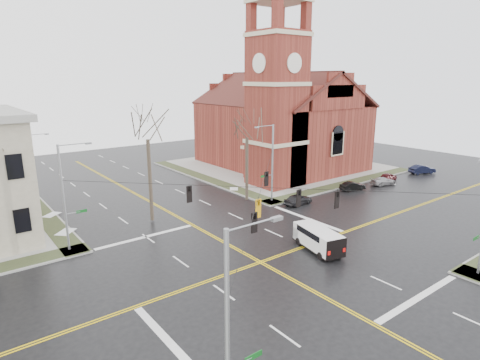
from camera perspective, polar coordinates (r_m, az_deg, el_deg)
ground at (r=32.67m, az=2.93°, el=-11.60°), size 120.00×120.00×0.00m
sidewalks at (r=32.64m, az=2.93°, el=-11.48°), size 80.00×80.00×0.17m
road_markings at (r=32.67m, az=2.93°, el=-11.59°), size 100.00×100.00×0.01m
church at (r=64.63m, az=5.57°, el=9.11°), size 24.28×27.48×27.50m
signal_pole_ne at (r=46.44m, az=4.47°, el=2.72°), size 2.75×0.22×9.00m
signal_pole_nw at (r=35.90m, az=-23.57°, el=-1.95°), size 2.75×0.22×9.00m
signal_pole_sw at (r=16.27m, az=-1.29°, el=-20.72°), size 2.75×0.22×9.00m
span_wires at (r=30.47m, az=3.08°, el=-1.06°), size 23.02×23.02×0.03m
traffic_signals at (r=30.20m, az=3.88°, el=-2.70°), size 8.21×8.26×1.30m
streetlight_north_a at (r=51.92m, az=-27.37°, el=1.84°), size 2.30×0.20×8.00m
streetlight_north_b at (r=71.46m, az=-30.39°, el=4.50°), size 2.30×0.20×8.00m
cargo_van at (r=35.03m, az=10.86°, el=-7.98°), size 3.04×5.33×1.91m
parked_car_a at (r=46.85m, az=8.25°, el=-2.74°), size 3.74×1.62×1.26m
parked_car_b at (r=54.26m, az=15.73°, el=-0.83°), size 3.62×2.03×1.13m
parked_car_c at (r=58.21m, az=19.70°, el=-0.16°), size 3.93×2.38×1.07m
parked_car_d at (r=60.86m, az=20.30°, el=0.44°), size 3.48×1.66×1.15m
parked_car_e at (r=67.37m, az=24.48°, el=1.40°), size 4.26×2.81×1.33m
tree_nw_far at (r=37.20m, az=-30.23°, el=1.96°), size 4.00×4.00×10.42m
tree_nw_near at (r=40.09m, az=-13.03°, el=6.41°), size 4.00×4.00×12.45m
tree_ne at (r=46.34m, az=1.00°, el=6.63°), size 4.00×4.00×11.11m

